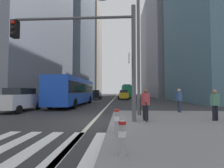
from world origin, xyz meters
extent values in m
plane|color=#303033|center=(0.00, 20.00, 0.00)|extent=(160.00, 160.00, 0.00)
cube|color=gray|center=(5.50, -1.00, 0.07)|extent=(9.00, 10.00, 0.15)
cube|color=silver|center=(-1.90, -4.00, 0.01)|extent=(0.45, 3.20, 0.01)
cube|color=silver|center=(-1.00, -4.00, 0.01)|extent=(0.45, 3.20, 0.01)
cube|color=silver|center=(-0.10, -4.00, 0.01)|extent=(0.45, 3.20, 0.01)
cube|color=silver|center=(0.80, -4.00, 0.01)|extent=(0.45, 3.20, 0.01)
cube|color=silver|center=(1.70, -4.00, 0.01)|extent=(0.45, 3.20, 0.01)
cube|color=silver|center=(2.60, -4.00, 0.01)|extent=(0.45, 3.20, 0.01)
cube|color=beige|center=(0.00, 30.00, 0.01)|extent=(0.20, 80.00, 0.01)
cube|color=slate|center=(-16.00, 48.51, 23.67)|extent=(12.27, 25.37, 47.34)
cube|color=gray|center=(-16.00, 75.07, 24.19)|extent=(12.96, 21.38, 48.38)
cube|color=gray|center=(17.00, 39.08, 19.44)|extent=(12.98, 17.27, 38.87)
cube|color=gray|center=(17.00, 62.57, 19.84)|extent=(10.40, 21.96, 39.69)
cube|color=blue|center=(-4.03, 9.96, 1.73)|extent=(2.60, 11.41, 2.75)
cube|color=black|center=(-4.03, 9.96, 2.07)|extent=(2.64, 11.18, 1.10)
cube|color=#4C4C51|center=(-4.01, 11.67, 3.25)|extent=(1.79, 4.11, 0.30)
cylinder|color=black|center=(-2.86, 6.30, 0.50)|extent=(0.31, 1.00, 1.00)
cylinder|color=black|center=(-5.26, 6.33, 0.50)|extent=(0.31, 1.00, 1.00)
cylinder|color=black|center=(-2.80, 13.59, 0.50)|extent=(0.31, 1.00, 1.00)
cylinder|color=black|center=(-5.20, 13.61, 0.50)|extent=(0.31, 1.00, 1.00)
cube|color=silver|center=(-6.93, 4.13, 0.87)|extent=(1.85, 4.33, 1.10)
cube|color=black|center=(-6.93, 4.28, 1.68)|extent=(1.53, 2.35, 0.52)
cylinder|color=black|center=(-5.99, 2.68, 0.32)|extent=(0.23, 0.64, 0.64)
cylinder|color=black|center=(-6.04, 5.60, 0.32)|extent=(0.23, 0.64, 0.64)
cylinder|color=black|center=(-7.86, 5.57, 0.32)|extent=(0.23, 0.64, 0.64)
cube|color=#198456|center=(3.12, 34.19, 1.73)|extent=(2.71, 10.75, 2.75)
cube|color=black|center=(3.12, 34.19, 2.07)|extent=(2.74, 10.53, 1.10)
cube|color=#4C4C51|center=(3.09, 32.58, 3.25)|extent=(1.82, 3.89, 0.30)
cylinder|color=black|center=(1.99, 37.64, 0.50)|extent=(0.32, 1.01, 1.00)
cylinder|color=black|center=(4.39, 37.59, 0.50)|extent=(0.32, 1.01, 1.00)
cylinder|color=black|center=(1.86, 30.79, 0.50)|extent=(0.32, 1.01, 1.00)
cylinder|color=black|center=(4.26, 30.74, 0.50)|extent=(0.32, 1.01, 1.00)
cube|color=black|center=(-3.71, 25.42, 0.87)|extent=(1.85, 4.31, 1.10)
cube|color=black|center=(-3.71, 25.57, 1.68)|extent=(1.53, 2.34, 0.52)
cylinder|color=black|center=(-2.77, 23.98, 0.32)|extent=(0.23, 0.64, 0.64)
cylinder|color=black|center=(-4.59, 23.95, 0.32)|extent=(0.23, 0.64, 0.64)
cylinder|color=black|center=(-2.82, 26.89, 0.32)|extent=(0.23, 0.64, 0.64)
cylinder|color=black|center=(-4.64, 26.86, 0.32)|extent=(0.23, 0.64, 0.64)
cube|color=gold|center=(2.05, 24.34, 0.87)|extent=(1.98, 4.30, 1.10)
cube|color=black|center=(2.06, 24.19, 1.68)|extent=(1.61, 2.35, 0.52)
cylinder|color=black|center=(1.08, 25.73, 0.32)|extent=(0.25, 0.65, 0.64)
cylinder|color=black|center=(2.89, 25.82, 0.32)|extent=(0.25, 0.65, 0.64)
cylinder|color=black|center=(1.22, 22.87, 0.32)|extent=(0.25, 0.65, 0.64)
cylinder|color=black|center=(3.03, 22.96, 0.32)|extent=(0.25, 0.65, 0.64)
cube|color=silver|center=(3.16, 55.15, 0.87)|extent=(1.78, 4.19, 1.10)
cube|color=black|center=(3.16, 55.00, 1.68)|extent=(1.50, 2.26, 0.52)
cylinder|color=black|center=(2.25, 56.58, 0.32)|extent=(0.22, 0.64, 0.64)
cylinder|color=black|center=(4.07, 56.58, 0.32)|extent=(0.22, 0.64, 0.64)
cylinder|color=black|center=(2.25, 53.73, 0.32)|extent=(0.22, 0.64, 0.64)
cylinder|color=black|center=(4.07, 53.73, 0.32)|extent=(0.22, 0.64, 0.64)
cylinder|color=#515156|center=(2.21, -0.66, 3.15)|extent=(0.22, 0.22, 6.00)
cylinder|color=#515156|center=(-0.97, -0.66, 5.55)|extent=(6.37, 0.14, 0.14)
cube|color=black|center=(-4.16, -0.66, 5.03)|extent=(0.34, 0.34, 0.95)
sphere|color=red|center=(-4.16, -0.86, 5.32)|extent=(0.20, 0.20, 0.20)
sphere|color=black|center=(-4.16, -0.86, 5.02)|extent=(0.20, 0.20, 0.20)
sphere|color=black|center=(-4.16, -0.86, 4.72)|extent=(0.20, 0.20, 0.20)
cube|color=white|center=(1.96, -0.84, 3.35)|extent=(0.04, 0.60, 0.44)
cylinder|color=#56565B|center=(2.71, 1.63, 4.15)|extent=(0.20, 0.20, 8.00)
cylinder|color=#99999E|center=(1.58, -5.00, 0.55)|extent=(0.18, 0.18, 0.81)
cylinder|color=white|center=(1.58, -5.00, 0.65)|extent=(0.19, 0.19, 0.14)
cylinder|color=#B21E19|center=(1.58, -5.00, 0.92)|extent=(0.20, 0.20, 0.08)
cylinder|color=#99999E|center=(1.39, -3.05, 0.58)|extent=(0.18, 0.18, 0.87)
cylinder|color=white|center=(1.39, -3.05, 0.69)|extent=(0.19, 0.19, 0.16)
cylinder|color=#B21E19|center=(1.39, -3.05, 0.98)|extent=(0.20, 0.20, 0.08)
cylinder|color=black|center=(2.80, -0.83, 0.62)|extent=(0.06, 0.06, 0.95)
cylinder|color=black|center=(2.80, 0.30, 0.62)|extent=(0.06, 0.06, 0.95)
cylinder|color=black|center=(2.80, 1.43, 0.62)|extent=(0.06, 0.06, 0.95)
cylinder|color=black|center=(2.80, 2.56, 0.62)|extent=(0.06, 0.06, 0.95)
cylinder|color=black|center=(2.80, 0.86, 1.10)|extent=(0.06, 3.39, 0.06)
cylinder|color=black|center=(6.36, -0.23, 0.54)|extent=(0.15, 0.15, 0.79)
cylinder|color=black|center=(6.52, -0.19, 0.54)|extent=(0.15, 0.15, 0.79)
cube|color=#4C7F66|center=(6.44, -0.21, 1.24)|extent=(0.43, 0.33, 0.61)
sphere|color=#9E7556|center=(6.44, -0.21, 1.65)|extent=(0.22, 0.22, 0.22)
cylinder|color=#2D334C|center=(5.76, 3.18, 0.57)|extent=(0.15, 0.15, 0.84)
cylinder|color=#2D334C|center=(5.80, 3.02, 0.57)|extent=(0.15, 0.15, 0.84)
cube|color=#38568E|center=(5.78, 3.10, 1.31)|extent=(0.31, 0.42, 0.64)
sphere|color=tan|center=(5.78, 3.10, 1.74)|extent=(0.23, 0.23, 0.23)
cylinder|color=black|center=(2.91, -0.30, 0.55)|extent=(0.15, 0.15, 0.80)
cylinder|color=black|center=(2.78, -0.40, 0.55)|extent=(0.15, 0.15, 0.80)
cube|color=#B73D42|center=(2.85, -0.35, 1.26)|extent=(0.45, 0.41, 0.62)
sphere|color=brown|center=(2.85, -0.35, 1.68)|extent=(0.22, 0.22, 0.22)
camera|label=1|loc=(1.54, -8.97, 1.67)|focal=26.02mm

